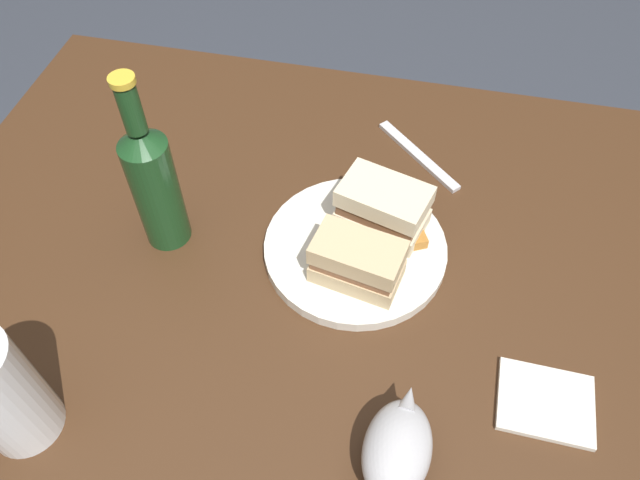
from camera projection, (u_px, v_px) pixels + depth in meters
ground_plane at (300, 445)px, 1.45m from camera, size 6.00×6.00×0.00m
dining_table at (294, 374)px, 1.15m from camera, size 1.06×0.85×0.76m
plate at (355, 249)px, 0.84m from camera, size 0.25×0.25×0.02m
sandwich_half_left at (357, 262)px, 0.78m from camera, size 0.12×0.09×0.07m
sandwich_half_right at (383, 207)px, 0.83m from camera, size 0.13×0.10×0.07m
potato_wedge_front at (414, 232)px, 0.84m from camera, size 0.04×0.06×0.02m
potato_wedge_middle at (370, 274)px, 0.80m from camera, size 0.04×0.04×0.02m
potato_wedge_back at (389, 235)px, 0.84m from camera, size 0.03×0.05×0.02m
pint_glass at (2, 396)px, 0.64m from camera, size 0.08×0.08×0.17m
gravy_boat at (397, 448)px, 0.64m from camera, size 0.08×0.13×0.07m
cider_bottle at (152, 185)px, 0.78m from camera, size 0.06×0.06×0.27m
napkin at (546, 402)px, 0.71m from camera, size 0.11×0.09×0.01m
fork at (418, 155)px, 0.96m from camera, size 0.14×0.13×0.01m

